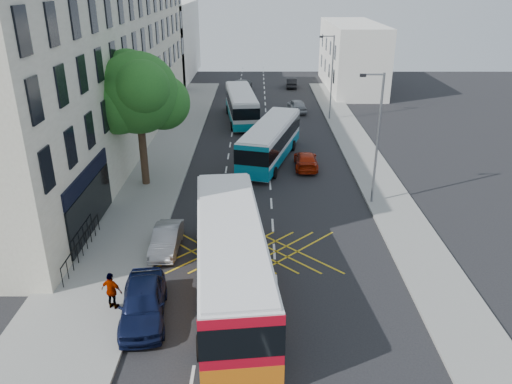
{
  "coord_description": "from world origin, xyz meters",
  "views": [
    {
      "loc": [
        -0.89,
        -16.57,
        13.1
      ],
      "look_at": [
        -0.96,
        8.72,
        2.2
      ],
      "focal_mm": 35.0,
      "sensor_mm": 36.0,
      "label": 1
    }
  ],
  "objects_px": {
    "lamp_far": "(331,73)",
    "bus_far": "(241,105)",
    "street_tree": "(138,94)",
    "distant_car_silver": "(297,106)",
    "bus_near": "(231,258)",
    "distant_car_grey": "(241,86)",
    "bus_mid": "(270,141)",
    "motorbike": "(234,317)",
    "distant_car_dark": "(292,83)",
    "pedestrian_far": "(112,291)",
    "parked_car_silver": "(166,239)",
    "parked_car_blue": "(143,303)",
    "red_hatchback": "(306,160)",
    "lamp_near": "(377,133)"
  },
  "relations": [
    {
      "from": "distant_car_silver",
      "to": "distant_car_dark",
      "type": "xyz_separation_m",
      "value": [
        0.24,
        12.78,
        -0.07
      ]
    },
    {
      "from": "parked_car_blue",
      "to": "motorbike",
      "type": "bearing_deg",
      "value": -25.05
    },
    {
      "from": "distant_car_dark",
      "to": "lamp_near",
      "type": "bearing_deg",
      "value": 97.41
    },
    {
      "from": "bus_near",
      "to": "distant_car_grey",
      "type": "relative_size",
      "value": 2.6
    },
    {
      "from": "distant_car_dark",
      "to": "motorbike",
      "type": "bearing_deg",
      "value": 86.95
    },
    {
      "from": "lamp_near",
      "to": "pedestrian_far",
      "type": "bearing_deg",
      "value": -140.16
    },
    {
      "from": "bus_near",
      "to": "street_tree",
      "type": "bearing_deg",
      "value": 110.71
    },
    {
      "from": "red_hatchback",
      "to": "distant_car_silver",
      "type": "relative_size",
      "value": 1.03
    },
    {
      "from": "street_tree",
      "to": "distant_car_silver",
      "type": "distance_m",
      "value": 24.17
    },
    {
      "from": "bus_near",
      "to": "motorbike",
      "type": "distance_m",
      "value": 3.09
    },
    {
      "from": "red_hatchback",
      "to": "pedestrian_far",
      "type": "relative_size",
      "value": 2.41
    },
    {
      "from": "lamp_far",
      "to": "pedestrian_far",
      "type": "relative_size",
      "value": 4.72
    },
    {
      "from": "lamp_near",
      "to": "distant_car_grey",
      "type": "relative_size",
      "value": 1.66
    },
    {
      "from": "distant_car_grey",
      "to": "pedestrian_far",
      "type": "distance_m",
      "value": 44.89
    },
    {
      "from": "bus_far",
      "to": "distant_car_dark",
      "type": "bearing_deg",
      "value": 62.91
    },
    {
      "from": "parked_car_blue",
      "to": "red_hatchback",
      "type": "bearing_deg",
      "value": 57.41
    },
    {
      "from": "bus_mid",
      "to": "parked_car_blue",
      "type": "distance_m",
      "value": 20.33
    },
    {
      "from": "lamp_far",
      "to": "red_hatchback",
      "type": "xyz_separation_m",
      "value": [
        -3.47,
        -13.55,
        -4.02
      ]
    },
    {
      "from": "distant_car_dark",
      "to": "lamp_far",
      "type": "bearing_deg",
      "value": 102.61
    },
    {
      "from": "street_tree",
      "to": "parked_car_blue",
      "type": "relative_size",
      "value": 1.94
    },
    {
      "from": "street_tree",
      "to": "red_hatchback",
      "type": "bearing_deg",
      "value": 17.23
    },
    {
      "from": "distant_car_grey",
      "to": "pedestrian_far",
      "type": "height_order",
      "value": "pedestrian_far"
    },
    {
      "from": "bus_mid",
      "to": "motorbike",
      "type": "xyz_separation_m",
      "value": [
        -1.91,
        -20.68,
        -0.61
      ]
    },
    {
      "from": "motorbike",
      "to": "lamp_near",
      "type": "bearing_deg",
      "value": 52.71
    },
    {
      "from": "parked_car_blue",
      "to": "red_hatchback",
      "type": "height_order",
      "value": "parked_car_blue"
    },
    {
      "from": "bus_mid",
      "to": "bus_far",
      "type": "height_order",
      "value": "bus_mid"
    },
    {
      "from": "bus_far",
      "to": "bus_mid",
      "type": "bearing_deg",
      "value": -84.57
    },
    {
      "from": "lamp_near",
      "to": "distant_car_dark",
      "type": "distance_m",
      "value": 36.4
    },
    {
      "from": "pedestrian_far",
      "to": "red_hatchback",
      "type": "bearing_deg",
      "value": -99.3
    },
    {
      "from": "motorbike",
      "to": "distant_car_grey",
      "type": "height_order",
      "value": "motorbike"
    },
    {
      "from": "lamp_near",
      "to": "parked_car_blue",
      "type": "relative_size",
      "value": 1.76
    },
    {
      "from": "motorbike",
      "to": "parked_car_blue",
      "type": "xyz_separation_m",
      "value": [
        -3.8,
        1.19,
        -0.18
      ]
    },
    {
      "from": "lamp_near",
      "to": "distant_car_dark",
      "type": "bearing_deg",
      "value": 94.23
    },
    {
      "from": "bus_near",
      "to": "red_hatchback",
      "type": "height_order",
      "value": "bus_near"
    },
    {
      "from": "street_tree",
      "to": "bus_far",
      "type": "xyz_separation_m",
      "value": [
        6.04,
        16.86,
        -4.74
      ]
    },
    {
      "from": "motorbike",
      "to": "parked_car_silver",
      "type": "distance_m",
      "value": 7.86
    },
    {
      "from": "bus_mid",
      "to": "pedestrian_far",
      "type": "xyz_separation_m",
      "value": [
        -7.11,
        -18.99,
        -0.57
      ]
    },
    {
      "from": "lamp_far",
      "to": "distant_car_grey",
      "type": "bearing_deg",
      "value": 123.54
    },
    {
      "from": "distant_car_silver",
      "to": "pedestrian_far",
      "type": "height_order",
      "value": "pedestrian_far"
    },
    {
      "from": "bus_far",
      "to": "distant_car_dark",
      "type": "height_order",
      "value": "bus_far"
    },
    {
      "from": "red_hatchback",
      "to": "parked_car_silver",
      "type": "bearing_deg",
      "value": 57.23
    },
    {
      "from": "bus_near",
      "to": "distant_car_silver",
      "type": "distance_m",
      "value": 33.49
    },
    {
      "from": "street_tree",
      "to": "red_hatchback",
      "type": "relative_size",
      "value": 2.16
    },
    {
      "from": "bus_far",
      "to": "pedestrian_far",
      "type": "distance_m",
      "value": 31.17
    },
    {
      "from": "distant_car_dark",
      "to": "pedestrian_far",
      "type": "height_order",
      "value": "pedestrian_far"
    },
    {
      "from": "bus_near",
      "to": "red_hatchback",
      "type": "bearing_deg",
      "value": 67.3
    },
    {
      "from": "parked_car_blue",
      "to": "distant_car_dark",
      "type": "height_order",
      "value": "parked_car_blue"
    },
    {
      "from": "bus_near",
      "to": "motorbike",
      "type": "bearing_deg",
      "value": -91.66
    },
    {
      "from": "red_hatchback",
      "to": "distant_car_grey",
      "type": "height_order",
      "value": "distant_car_grey"
    },
    {
      "from": "lamp_far",
      "to": "bus_far",
      "type": "height_order",
      "value": "lamp_far"
    }
  ]
}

